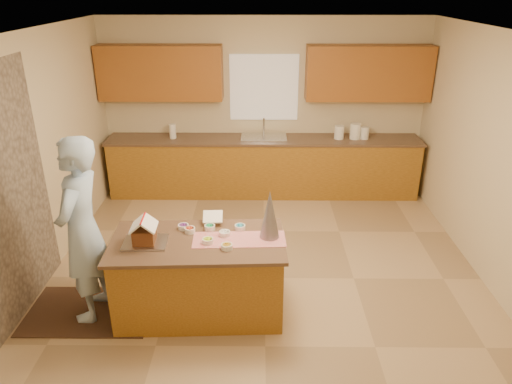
% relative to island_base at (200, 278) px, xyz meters
% --- Properties ---
extents(floor, '(5.50, 5.50, 0.00)m').
position_rel_island_base_xyz_m(floor, '(0.66, 0.60, -0.40)').
color(floor, tan).
rests_on(floor, ground).
extents(ceiling, '(5.50, 5.50, 0.00)m').
position_rel_island_base_xyz_m(ceiling, '(0.66, 0.60, 2.30)').
color(ceiling, silver).
rests_on(ceiling, floor).
extents(wall_back, '(5.50, 5.50, 0.00)m').
position_rel_island_base_xyz_m(wall_back, '(0.66, 3.35, 0.95)').
color(wall_back, beige).
rests_on(wall_back, floor).
extents(wall_front, '(5.50, 5.50, 0.00)m').
position_rel_island_base_xyz_m(wall_front, '(0.66, -2.15, 0.95)').
color(wall_front, beige).
rests_on(wall_front, floor).
extents(wall_left, '(5.50, 5.50, 0.00)m').
position_rel_island_base_xyz_m(wall_left, '(-1.84, 0.60, 0.95)').
color(wall_left, beige).
rests_on(wall_left, floor).
extents(wall_right, '(5.50, 5.50, 0.00)m').
position_rel_island_base_xyz_m(wall_right, '(3.16, 0.60, 0.95)').
color(wall_right, beige).
rests_on(wall_right, floor).
extents(window_curtain, '(1.05, 0.03, 1.00)m').
position_rel_island_base_xyz_m(window_curtain, '(0.66, 3.32, 1.25)').
color(window_curtain, white).
rests_on(window_curtain, wall_back).
extents(back_counter_base, '(4.80, 0.60, 0.88)m').
position_rel_island_base_xyz_m(back_counter_base, '(0.66, 3.05, 0.04)').
color(back_counter_base, '#A06821').
rests_on(back_counter_base, floor).
extents(back_counter_top, '(4.85, 0.63, 0.04)m').
position_rel_island_base_xyz_m(back_counter_top, '(0.66, 3.05, 0.50)').
color(back_counter_top, brown).
rests_on(back_counter_top, back_counter_base).
extents(upper_cabinet_left, '(1.85, 0.35, 0.80)m').
position_rel_island_base_xyz_m(upper_cabinet_left, '(-0.89, 3.17, 1.50)').
color(upper_cabinet_left, '#9A6221').
rests_on(upper_cabinet_left, wall_back).
extents(upper_cabinet_right, '(1.85, 0.35, 0.80)m').
position_rel_island_base_xyz_m(upper_cabinet_right, '(2.21, 3.17, 1.50)').
color(upper_cabinet_right, '#9A6221').
rests_on(upper_cabinet_right, wall_back).
extents(sink, '(0.70, 0.45, 0.12)m').
position_rel_island_base_xyz_m(sink, '(0.66, 3.05, 0.49)').
color(sink, silver).
rests_on(sink, back_counter_top).
extents(faucet, '(0.03, 0.03, 0.28)m').
position_rel_island_base_xyz_m(faucet, '(0.66, 3.23, 0.66)').
color(faucet, silver).
rests_on(faucet, back_counter_top).
extents(island_base, '(1.66, 0.88, 0.80)m').
position_rel_island_base_xyz_m(island_base, '(0.00, 0.00, 0.00)').
color(island_base, '#A06821').
rests_on(island_base, floor).
extents(island_top, '(1.74, 0.96, 0.04)m').
position_rel_island_base_xyz_m(island_top, '(0.00, 0.00, 0.42)').
color(island_top, brown).
rests_on(island_top, island_base).
extents(table_runner, '(0.92, 0.36, 0.01)m').
position_rel_island_base_xyz_m(table_runner, '(0.41, 0.02, 0.44)').
color(table_runner, red).
rests_on(table_runner, island_top).
extents(baking_tray, '(0.43, 0.33, 0.02)m').
position_rel_island_base_xyz_m(baking_tray, '(-0.49, -0.07, 0.45)').
color(baking_tray, silver).
rests_on(baking_tray, island_top).
extents(cookbook, '(0.21, 0.16, 0.09)m').
position_rel_island_base_xyz_m(cookbook, '(0.12, 0.35, 0.52)').
color(cookbook, white).
rests_on(cookbook, island_top).
extents(tinsel_tree, '(0.21, 0.21, 0.50)m').
position_rel_island_base_xyz_m(tinsel_tree, '(0.70, 0.08, 0.68)').
color(tinsel_tree, '#A1A0AB').
rests_on(tinsel_tree, island_top).
extents(rug, '(1.28, 0.83, 0.01)m').
position_rel_island_base_xyz_m(rug, '(-1.15, -0.03, -0.39)').
color(rug, black).
rests_on(rug, floor).
extents(boy, '(0.50, 0.72, 1.88)m').
position_rel_island_base_xyz_m(boy, '(-1.10, -0.03, 0.55)').
color(boy, '#ABCCF4').
rests_on(boy, rug).
extents(canister_a, '(0.15, 0.15, 0.20)m').
position_rel_island_base_xyz_m(canister_a, '(1.82, 3.05, 0.62)').
color(canister_a, white).
rests_on(canister_a, back_counter_top).
extents(canister_b, '(0.17, 0.17, 0.24)m').
position_rel_island_base_xyz_m(canister_b, '(2.07, 3.05, 0.64)').
color(canister_b, white).
rests_on(canister_b, back_counter_top).
extents(canister_c, '(0.13, 0.13, 0.18)m').
position_rel_island_base_xyz_m(canister_c, '(2.22, 3.05, 0.61)').
color(canister_c, white).
rests_on(canister_c, back_counter_top).
extents(paper_towel, '(0.10, 0.10, 0.22)m').
position_rel_island_base_xyz_m(paper_towel, '(-0.75, 3.05, 0.63)').
color(paper_towel, white).
rests_on(paper_towel, back_counter_top).
extents(gingerbread_house, '(0.26, 0.26, 0.26)m').
position_rel_island_base_xyz_m(gingerbread_house, '(-0.49, -0.07, 0.55)').
color(gingerbread_house, brown).
rests_on(gingerbread_house, baking_tray).
extents(candy_bowls, '(0.69, 0.50, 0.05)m').
position_rel_island_base_xyz_m(candy_bowls, '(0.13, 0.10, 0.46)').
color(candy_bowls, gold).
rests_on(candy_bowls, island_top).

